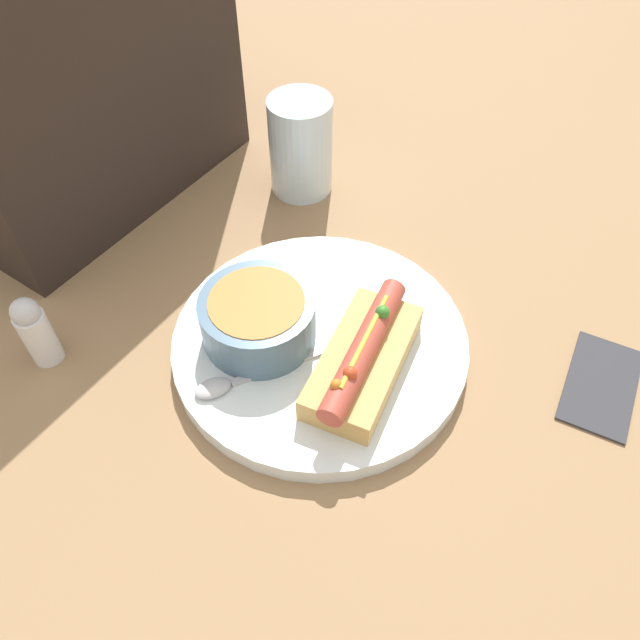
% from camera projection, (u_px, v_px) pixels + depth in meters
% --- Properties ---
extents(ground_plane, '(4.00, 4.00, 0.00)m').
position_uv_depth(ground_plane, '(320.00, 349.00, 0.63)').
color(ground_plane, '#93704C').
extents(dinner_plate, '(0.29, 0.29, 0.02)m').
position_uv_depth(dinner_plate, '(320.00, 343.00, 0.62)').
color(dinner_plate, white).
rests_on(dinner_plate, ground_plane).
extents(hot_dog, '(0.16, 0.09, 0.05)m').
position_uv_depth(hot_dog, '(363.00, 358.00, 0.57)').
color(hot_dog, tan).
rests_on(hot_dog, dinner_plate).
extents(soup_bowl, '(0.11, 0.11, 0.05)m').
position_uv_depth(soup_bowl, '(258.00, 317.00, 0.59)').
color(soup_bowl, slate).
rests_on(soup_bowl, dinner_plate).
extents(spoon, '(0.15, 0.10, 0.01)m').
position_uv_depth(spoon, '(245.00, 377.00, 0.58)').
color(spoon, '#B7B7BC').
rests_on(spoon, dinner_plate).
extents(drinking_glass, '(0.08, 0.08, 0.12)m').
position_uv_depth(drinking_glass, '(301.00, 146.00, 0.75)').
color(drinking_glass, silver).
rests_on(drinking_glass, ground_plane).
extents(napkin, '(0.12, 0.08, 0.01)m').
position_uv_depth(napkin, '(602.00, 384.00, 0.60)').
color(napkin, '#333338').
rests_on(napkin, ground_plane).
extents(salt_shaker, '(0.03, 0.03, 0.08)m').
position_uv_depth(salt_shaker, '(36.00, 331.00, 0.59)').
color(salt_shaker, silver).
rests_on(salt_shaker, ground_plane).
extents(seated_diner, '(0.35, 0.16, 0.43)m').
position_uv_depth(seated_diner, '(71.00, 50.00, 0.66)').
color(seated_diner, '#2D231E').
rests_on(seated_diner, ground_plane).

